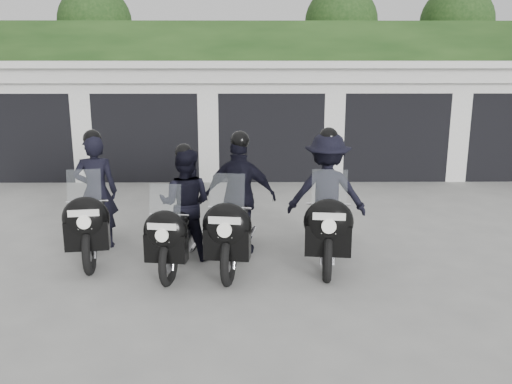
{
  "coord_description": "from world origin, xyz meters",
  "views": [
    {
      "loc": [
        -0.51,
        -7.86,
        2.99
      ],
      "look_at": [
        -0.43,
        0.07,
        1.05
      ],
      "focal_mm": 38.0,
      "sensor_mm": 36.0,
      "label": 1
    }
  ],
  "objects_px": {
    "police_bike_a": "(94,205)",
    "police_bike_c": "(238,205)",
    "police_bike_d": "(327,201)",
    "police_bike_b": "(182,212)"
  },
  "relations": [
    {
      "from": "police_bike_a",
      "to": "police_bike_c",
      "type": "relative_size",
      "value": 0.98
    },
    {
      "from": "police_bike_d",
      "to": "police_bike_b",
      "type": "bearing_deg",
      "value": -167.1
    },
    {
      "from": "police_bike_c",
      "to": "police_bike_d",
      "type": "relative_size",
      "value": 0.98
    },
    {
      "from": "police_bike_a",
      "to": "police_bike_b",
      "type": "relative_size",
      "value": 1.08
    },
    {
      "from": "police_bike_a",
      "to": "police_bike_d",
      "type": "xyz_separation_m",
      "value": [
        3.62,
        -0.13,
        0.09
      ]
    },
    {
      "from": "police_bike_b",
      "to": "police_bike_c",
      "type": "height_order",
      "value": "police_bike_c"
    },
    {
      "from": "police_bike_d",
      "to": "police_bike_a",
      "type": "bearing_deg",
      "value": -175.46
    },
    {
      "from": "police_bike_c",
      "to": "police_bike_d",
      "type": "height_order",
      "value": "police_bike_d"
    },
    {
      "from": "police_bike_a",
      "to": "police_bike_d",
      "type": "relative_size",
      "value": 0.97
    },
    {
      "from": "police_bike_c",
      "to": "police_bike_d",
      "type": "xyz_separation_m",
      "value": [
        1.36,
        0.15,
        0.02
      ]
    }
  ]
}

